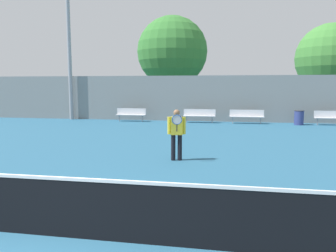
# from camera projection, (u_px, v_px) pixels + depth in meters

# --- Properties ---
(ground_plane) EXTENTS (100.00, 100.00, 0.00)m
(ground_plane) POSITION_uv_depth(u_px,v_px,m) (62.00, 237.00, 5.13)
(ground_plane) COLOR #285B7A
(tennis_net) EXTENTS (10.93, 0.09, 0.97)m
(tennis_net) POSITION_uv_depth(u_px,v_px,m) (61.00, 207.00, 5.07)
(tennis_net) COLOR black
(tennis_net) RESTS_ON ground_plane
(tennis_player) EXTENTS (0.57, 0.45, 1.62)m
(tennis_player) POSITION_uv_depth(u_px,v_px,m) (177.00, 132.00, 10.30)
(tennis_player) COLOR black
(tennis_player) RESTS_ON ground_plane
(bench_courtside_near) EXTENTS (1.79, 0.40, 0.86)m
(bench_courtside_near) POSITION_uv_depth(u_px,v_px,m) (330.00, 116.00, 19.65)
(bench_courtside_near) COLOR silver
(bench_courtside_near) RESTS_ON ground_plane
(bench_courtside_far) EXTENTS (1.97, 0.40, 0.86)m
(bench_courtside_far) POSITION_uv_depth(u_px,v_px,m) (131.00, 113.00, 21.79)
(bench_courtside_far) COLOR silver
(bench_courtside_far) RESTS_ON ground_plane
(bench_adjacent_court) EXTENTS (2.05, 0.40, 0.86)m
(bench_adjacent_court) POSITION_uv_depth(u_px,v_px,m) (199.00, 114.00, 21.00)
(bench_adjacent_court) COLOR silver
(bench_adjacent_court) RESTS_ON ground_plane
(bench_by_gate) EXTENTS (2.11, 0.40, 0.86)m
(bench_by_gate) POSITION_uv_depth(u_px,v_px,m) (247.00, 115.00, 20.49)
(bench_by_gate) COLOR silver
(bench_by_gate) RESTS_ON ground_plane
(light_pole_far_right) EXTENTS (0.90, 0.60, 10.60)m
(light_pole_far_right) POSITION_uv_depth(u_px,v_px,m) (69.00, 31.00, 22.44)
(light_pole_far_right) COLOR #939399
(light_pole_far_right) RESTS_ON ground_plane
(trash_bin) EXTENTS (0.58, 0.58, 0.88)m
(trash_bin) POSITION_uv_depth(u_px,v_px,m) (299.00, 118.00, 19.76)
(trash_bin) COLOR navy
(trash_bin) RESTS_ON ground_plane
(back_fence) EXTENTS (34.81, 0.06, 3.03)m
(back_fence) POSITION_uv_depth(u_px,v_px,m) (188.00, 98.00, 21.86)
(back_fence) COLOR gray
(back_fence) RESTS_ON ground_plane
(tree_green_tall) EXTENTS (6.06, 6.06, 8.33)m
(tree_green_tall) POSITION_uv_depth(u_px,v_px,m) (172.00, 52.00, 28.34)
(tree_green_tall) COLOR brown
(tree_green_tall) RESTS_ON ground_plane
(tree_green_broad) EXTENTS (5.37, 5.37, 7.21)m
(tree_green_broad) POSITION_uv_depth(u_px,v_px,m) (331.00, 58.00, 25.67)
(tree_green_broad) COLOR brown
(tree_green_broad) RESTS_ON ground_plane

